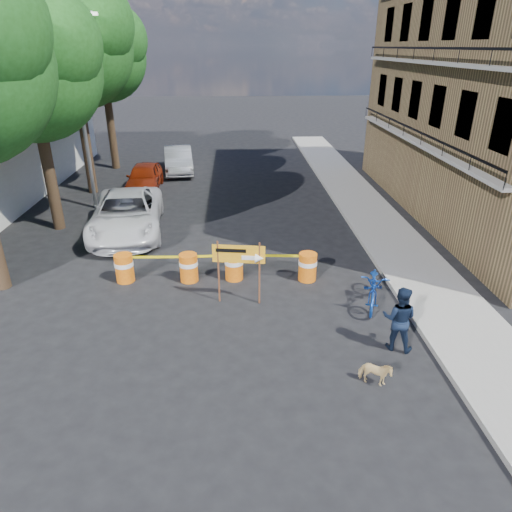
{
  "coord_description": "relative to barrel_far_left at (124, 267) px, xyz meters",
  "views": [
    {
      "loc": [
        0.33,
        -10.65,
        6.73
      ],
      "look_at": [
        0.9,
        1.08,
        1.3
      ],
      "focal_mm": 32.0,
      "sensor_mm": 36.0,
      "label": 1
    }
  ],
  "objects": [
    {
      "name": "streetlamp",
      "position": [
        -2.79,
        7.27,
        3.9
      ],
      "size": [
        1.25,
        0.18,
        8.0
      ],
      "color": "gray",
      "rests_on": "ground"
    },
    {
      "name": "sidewalk_east",
      "position": [
        9.35,
        3.77,
        -0.4
      ],
      "size": [
        2.4,
        40.0,
        0.15
      ],
      "primitive_type": "cube",
      "color": "gray",
      "rests_on": "ground"
    },
    {
      "name": "detour_sign",
      "position": [
        3.74,
        -1.51,
        0.91
      ],
      "size": [
        1.46,
        0.37,
        1.89
      ],
      "rotation": [
        0.0,
        0.0,
        -0.14
      ],
      "color": "#592D19",
      "rests_on": "ground"
    },
    {
      "name": "dog",
      "position": [
        6.42,
        -5.15,
        -0.17
      ],
      "size": [
        0.79,
        0.58,
        0.6
      ],
      "primitive_type": "imported",
      "rotation": [
        0.0,
        0.0,
        1.18
      ],
      "color": "#E6C784",
      "rests_on": "ground"
    },
    {
      "name": "barrel_far_right",
      "position": [
        5.7,
        -0.19,
        0.0
      ],
      "size": [
        0.58,
        0.58,
        0.9
      ],
      "color": "#DA540C",
      "rests_on": "ground"
    },
    {
      "name": "tree_mid_a",
      "position": [
        -3.59,
        4.77,
        5.53
      ],
      "size": [
        5.25,
        5.0,
        8.68
      ],
      "color": "#332316",
      "rests_on": "ground"
    },
    {
      "name": "bicycle",
      "position": [
        7.35,
        -1.75,
        0.6
      ],
      "size": [
        1.06,
        1.3,
        2.15
      ],
      "primitive_type": "imported",
      "rotation": [
        0.0,
        0.0,
        -0.31
      ],
      "color": "#1543AB",
      "rests_on": "ground"
    },
    {
      "name": "barrel_mid_right",
      "position": [
        3.41,
        -0.02,
        0.0
      ],
      "size": [
        0.58,
        0.58,
        0.9
      ],
      "color": "#DA540C",
      "rests_on": "ground"
    },
    {
      "name": "tree_far",
      "position": [
        -3.59,
        14.77,
        5.74
      ],
      "size": [
        5.04,
        4.8,
        8.84
      ],
      "color": "#332316",
      "rests_on": "ground"
    },
    {
      "name": "barrel_mid_left",
      "position": [
        2.0,
        -0.06,
        0.0
      ],
      "size": [
        0.58,
        0.58,
        0.9
      ],
      "color": "#DA540C",
      "rests_on": "ground"
    },
    {
      "name": "pedestrian",
      "position": [
        7.32,
        -3.84,
        0.36
      ],
      "size": [
        0.99,
        0.9,
        1.66
      ],
      "primitive_type": "imported",
      "rotation": [
        0.0,
        0.0,
        2.72
      ],
      "color": "black",
      "rests_on": "ground"
    },
    {
      "name": "suv_white",
      "position": [
        -0.74,
        4.13,
        0.31
      ],
      "size": [
        3.21,
        5.89,
        1.57
      ],
      "primitive_type": "imported",
      "rotation": [
        0.0,
        0.0,
        0.11
      ],
      "color": "silver",
      "rests_on": "ground"
    },
    {
      "name": "sedan_silver",
      "position": [
        0.24,
        13.64,
        0.25
      ],
      "size": [
        2.1,
        4.54,
        1.44
      ],
      "primitive_type": "imported",
      "rotation": [
        0.0,
        0.0,
        0.14
      ],
      "color": "#ADAEB4",
      "rests_on": "ground"
    },
    {
      "name": "sedan_red",
      "position": [
        -1.09,
        10.03,
        0.2
      ],
      "size": [
        1.68,
        3.98,
        1.34
      ],
      "primitive_type": "imported",
      "rotation": [
        0.0,
        0.0,
        0.02
      ],
      "color": "maroon",
      "rests_on": "ground"
    },
    {
      "name": "tree_mid_b",
      "position": [
        -3.59,
        9.77,
        6.24
      ],
      "size": [
        5.67,
        5.4,
        9.62
      ],
      "color": "#332316",
      "rests_on": "ground"
    },
    {
      "name": "barrel_far_left",
      "position": [
        0.0,
        0.0,
        0.0
      ],
      "size": [
        0.58,
        0.58,
        0.9
      ],
      "color": "#DA540C",
      "rests_on": "ground"
    },
    {
      "name": "ground",
      "position": [
        3.15,
        -2.23,
        -0.47
      ],
      "size": [
        120.0,
        120.0,
        0.0
      ],
      "primitive_type": "plane",
      "color": "black",
      "rests_on": "ground"
    }
  ]
}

